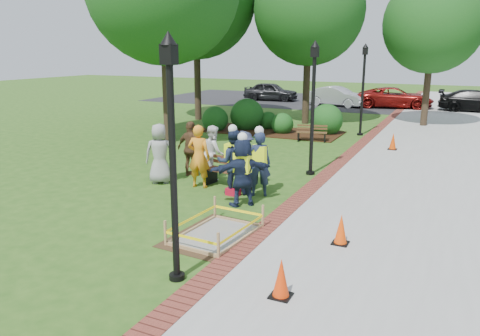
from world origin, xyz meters
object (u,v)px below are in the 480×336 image
at_px(bench_near, 230,178).
at_px(cone_front, 281,279).
at_px(lamp_near, 172,142).
at_px(hivis_worker_a, 242,170).
at_px(wet_concrete_pad, 216,226).
at_px(hivis_worker_c, 233,160).
at_px(hivis_worker_b, 259,162).

distance_m(bench_near, cone_front, 6.47).
distance_m(lamp_near, hivis_worker_a, 4.52).
bearing_deg(wet_concrete_pad, hivis_worker_c, 109.74).
height_order(wet_concrete_pad, cone_front, cone_front).
xyz_separation_m(wet_concrete_pad, lamp_near, (0.29, -2.04, 2.25)).
xyz_separation_m(bench_near, hivis_worker_c, (0.36, -0.52, 0.70)).
bearing_deg(hivis_worker_c, cone_front, -55.98).
bearing_deg(hivis_worker_b, lamp_near, -83.05).
distance_m(hivis_worker_b, hivis_worker_c, 0.75).
height_order(bench_near, lamp_near, lamp_near).
bearing_deg(bench_near, hivis_worker_c, -55.32).
relative_size(wet_concrete_pad, cone_front, 3.49).
distance_m(lamp_near, hivis_worker_b, 5.41).
distance_m(cone_front, lamp_near, 2.87).
relative_size(bench_near, hivis_worker_c, 0.84).
height_order(wet_concrete_pad, bench_near, bench_near).
distance_m(wet_concrete_pad, hivis_worker_b, 3.22).
xyz_separation_m(hivis_worker_a, hivis_worker_c, (-0.68, 0.82, 0.02)).
xyz_separation_m(cone_front, hivis_worker_c, (-3.26, 4.83, 0.64)).
bearing_deg(hivis_worker_a, hivis_worker_b, 86.78).
xyz_separation_m(wet_concrete_pad, hivis_worker_b, (-0.34, 3.12, 0.74)).
bearing_deg(lamp_near, hivis_worker_c, 105.18).
bearing_deg(bench_near, cone_front, -55.91).
height_order(bench_near, hivis_worker_c, hivis_worker_c).
distance_m(cone_front, hivis_worker_a, 4.82).
bearing_deg(hivis_worker_c, bench_near, 124.68).
distance_m(lamp_near, hivis_worker_c, 5.41).
bearing_deg(bench_near, lamp_near, -72.73).
bearing_deg(hivis_worker_b, hivis_worker_c, -169.22).
height_order(cone_front, hivis_worker_b, hivis_worker_b).
xyz_separation_m(cone_front, hivis_worker_a, (-2.58, 4.02, 0.63)).
distance_m(wet_concrete_pad, hivis_worker_c, 3.25).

